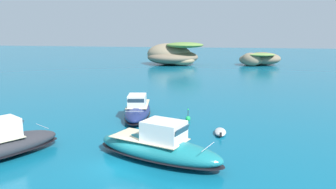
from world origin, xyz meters
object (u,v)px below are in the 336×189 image
Objects in this scene: islet_large at (173,55)px; channel_buoy at (188,118)px; motorboat_teal at (159,147)px; dinghy_tender at (220,132)px; motorboat_navy at (138,110)px; islet_small at (257,59)px.

islet_large is 65.69m from channel_buoy.
motorboat_teal reaches higher than dinghy_tender.
channel_buoy is at bearing 133.26° from dinghy_tender.
motorboat_navy is at bearing 177.72° from channel_buoy.
islet_large reaches higher than dinghy_tender.
islet_large is 7.63× the size of dinghy_tender.
motorboat_teal is at bearing -92.85° from channel_buoy.
channel_buoy is (-11.47, -67.01, -1.61)m from islet_small.
islet_large is at bearing 97.54° from motorboat_navy.
dinghy_tender is at bearing -23.64° from motorboat_navy.
motorboat_navy is 10.61m from dinghy_tender.
islet_large is 70.48m from dinghy_tender.
motorboat_teal is at bearing -65.66° from motorboat_navy.
islet_small is at bearing 83.82° from dinghy_tender.
islet_small is 79.52m from motorboat_teal.
islet_small reaches higher than channel_buoy.
motorboat_teal is at bearing -98.71° from islet_small.
islet_large is at bearing 102.65° from channel_buoy.
dinghy_tender is (9.70, -4.25, -0.71)m from motorboat_navy.
channel_buoy is (0.58, 11.59, -0.73)m from motorboat_teal.
motorboat_navy is at bearing -82.46° from islet_large.
motorboat_navy is 3.49× the size of dinghy_tender.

